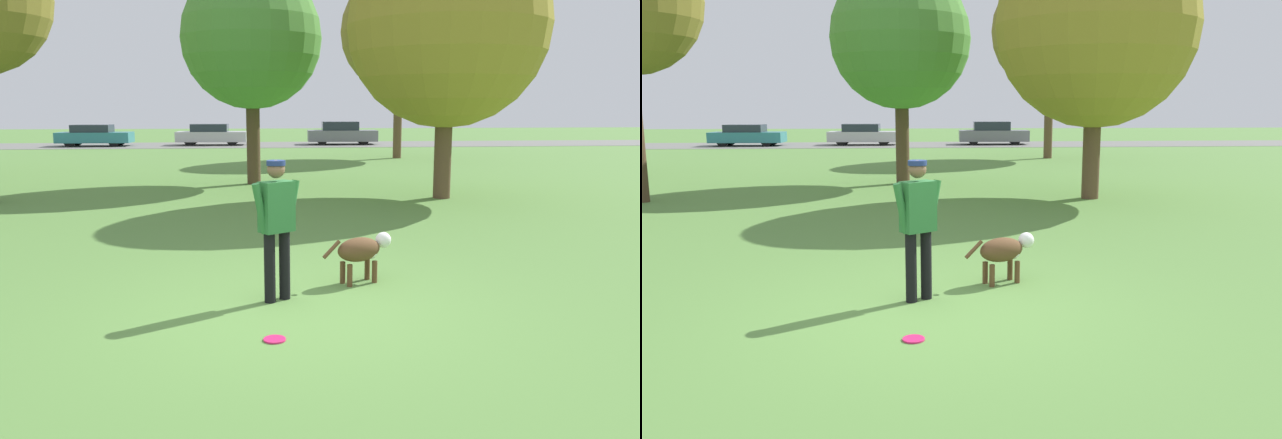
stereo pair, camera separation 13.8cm
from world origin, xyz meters
TOP-DOWN VIEW (x-y plane):
  - ground_plane at (0.00, 0.00)m, footprint 120.00×120.00m
  - far_road_strip at (0.00, 31.05)m, footprint 120.00×6.00m
  - person at (-0.23, 0.34)m, footprint 0.59×0.44m
  - dog at (0.88, 1.00)m, footprint 0.98×0.55m
  - frisbee at (-0.30, -0.94)m, footprint 0.22×0.22m
  - tree_mid_center at (-0.57, 11.75)m, footprint 4.03×4.03m
  - tree_near_right at (4.11, 8.34)m, footprint 4.82×4.82m
  - tree_far_right at (5.72, 20.63)m, footprint 5.12×5.12m
  - parked_car_teal at (-9.84, 30.66)m, footprint 4.17×1.82m
  - parked_car_silver at (-3.19, 31.08)m, footprint 4.18×1.85m
  - parked_car_grey at (4.62, 31.08)m, footprint 4.25×1.91m

SIDE VIEW (x-z plane):
  - ground_plane at x=0.00m, z-range 0.00..0.00m
  - far_road_strip at x=0.00m, z-range 0.00..0.01m
  - frisbee at x=-0.30m, z-range 0.00..0.02m
  - dog at x=0.88m, z-range 0.11..0.74m
  - parked_car_teal at x=-9.84m, z-range 0.00..1.24m
  - parked_car_silver at x=-3.19m, z-range 0.00..1.25m
  - parked_car_grey at x=4.62m, z-range -0.02..1.35m
  - person at x=-0.23m, z-range 0.14..1.79m
  - tree_near_right at x=4.11m, z-range 0.85..7.40m
  - tree_mid_center at x=-0.57m, z-range 1.07..7.27m
  - tree_far_right at x=5.72m, z-range 1.42..9.40m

